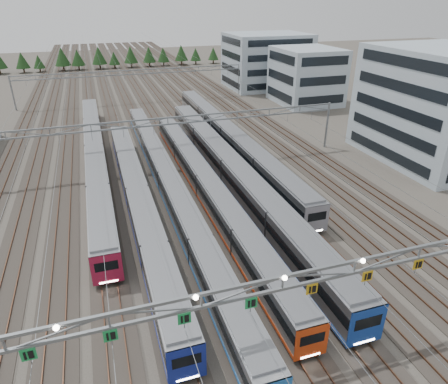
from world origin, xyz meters
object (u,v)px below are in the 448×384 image
object	(u,v)px
depot_bldg_south	(441,106)
train_d	(206,185)
train_c	(168,181)
train_f	(229,137)
gantry_far	(134,76)
gantry_near	(282,287)
train_a	(95,154)
gantry_mid	(168,127)
depot_bldg_mid	(306,76)
train_e	(232,171)
train_b	(138,199)
depot_bldg_north	(266,61)

from	to	relation	value
depot_bldg_south	train_d	bearing A→B (deg)	-175.57
train_c	train_d	xyz separation A→B (m)	(4.50, -2.95, 0.07)
train_f	gantry_far	size ratio (longest dim) A/B	1.07
gantry_near	train_a	bearing A→B (deg)	104.53
train_f	gantry_mid	world-z (taller)	gantry_mid
train_d	depot_bldg_south	world-z (taller)	depot_bldg_south
train_c	depot_bldg_mid	size ratio (longest dim) A/B	4.26
train_e	gantry_mid	xyz separation A→B (m)	(-6.75, 10.31, 4.09)
train_f	gantry_far	bearing A→B (deg)	105.40
train_b	depot_bldg_north	distance (m)	80.48
train_d	depot_bldg_mid	xyz separation A→B (m)	(38.20, 43.77, 4.56)
gantry_mid	depot_bldg_mid	distance (m)	50.82
gantry_mid	depot_bldg_south	size ratio (longest dim) A/B	2.56
train_b	depot_bldg_south	distance (m)	49.40
train_b	gantry_mid	distance (m)	16.31
gantry_mid	train_c	bearing A→B (deg)	-102.62
train_f	gantry_near	world-z (taller)	gantry_near
gantry_mid	depot_bldg_north	distance (m)	64.85
train_b	train_d	bearing A→B (deg)	7.56
train_a	gantry_near	xyz separation A→B (m)	(11.20, -43.23, 4.98)
train_f	gantry_mid	xyz separation A→B (m)	(-11.25, -4.17, 4.14)
train_f	gantry_mid	bearing A→B (deg)	-159.66
train_b	gantry_near	distance (m)	27.24
depot_bldg_north	gantry_near	bearing A→B (deg)	-112.98
train_b	train_e	distance (m)	14.05
train_d	gantry_near	xyz separation A→B (m)	(-2.30, -27.12, 5.08)
train_f	depot_bldg_north	world-z (taller)	depot_bldg_north
train_d	train_b	bearing A→B (deg)	-172.44
gantry_mid	train_a	bearing A→B (deg)	164.52
train_c	depot_bldg_mid	world-z (taller)	depot_bldg_mid
train_b	gantry_mid	world-z (taller)	gantry_mid
train_e	gantry_mid	size ratio (longest dim) A/B	1.10
train_d	depot_bldg_mid	size ratio (longest dim) A/B	3.50
train_d	train_e	distance (m)	5.25
train_c	depot_bldg_north	distance (m)	74.55
train_f	depot_bldg_north	xyz separation A→B (m)	(27.69, 47.67, 5.17)
gantry_near	gantry_mid	bearing A→B (deg)	89.93
gantry_near	depot_bldg_north	size ratio (longest dim) A/B	2.56
train_d	gantry_near	bearing A→B (deg)	-94.84
train_f	gantry_near	bearing A→B (deg)	-104.31
gantry_mid	depot_bldg_mid	xyz separation A→B (m)	(40.45, 30.77, 0.18)
train_f	depot_bldg_south	xyz separation A→B (m)	(30.76, -14.09, 6.47)
depot_bldg_south	gantry_far	bearing A→B (deg)	127.41
gantry_near	train_b	bearing A→B (deg)	104.50
train_a	depot_bldg_south	xyz separation A→B (m)	(53.26, -13.04, 6.62)
train_a	gantry_far	size ratio (longest dim) A/B	1.10
gantry_mid	gantry_far	size ratio (longest dim) A/B	1.00
train_a	train_e	xyz separation A→B (m)	(18.00, -13.43, 0.20)
train_b	gantry_near	world-z (taller)	gantry_near
train_f	depot_bldg_south	world-z (taller)	depot_bldg_south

